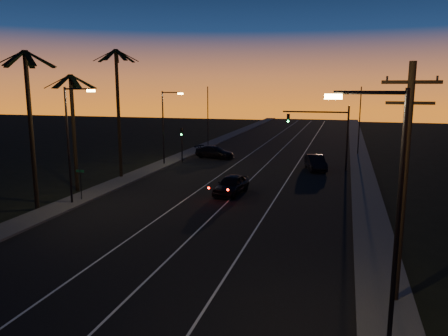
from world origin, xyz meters
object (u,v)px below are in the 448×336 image
(utility_pole, at_px, (404,180))
(lead_car, at_px, (231,185))
(signal_mast, at_px, (325,126))
(right_car, at_px, (316,163))
(cross_car, at_px, (215,152))

(utility_pole, height_order, lead_car, utility_pole)
(signal_mast, xyz_separation_m, right_car, (-0.85, -0.53, -3.96))
(utility_pole, distance_m, signal_mast, 30.33)
(signal_mast, xyz_separation_m, lead_car, (-7.01, -13.55, -3.95))
(signal_mast, relative_size, cross_car, 1.27)
(lead_car, bearing_deg, right_car, 64.72)
(utility_pole, relative_size, signal_mast, 1.41)
(lead_car, bearing_deg, cross_car, 110.97)
(signal_mast, bearing_deg, cross_car, 162.98)
(signal_mast, distance_m, cross_car, 15.00)
(signal_mast, bearing_deg, utility_pole, -81.53)
(signal_mast, height_order, lead_car, signal_mast)
(signal_mast, height_order, right_car, signal_mast)
(utility_pole, bearing_deg, lead_car, 124.91)
(utility_pole, height_order, cross_car, utility_pole)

